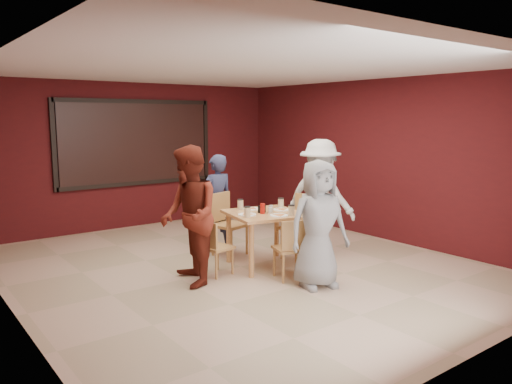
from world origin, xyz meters
TOP-DOWN VIEW (x-y plane):
  - floor at (0.00, 0.00)m, footprint 7.00×7.00m
  - window_blinds at (0.00, 3.45)m, footprint 3.00×0.02m
  - dining_table at (0.31, -0.18)m, footprint 1.18×1.18m
  - chair_front at (0.20, -0.90)m, footprint 0.50×0.50m
  - chair_back at (0.21, 0.69)m, footprint 0.57×0.57m
  - chair_left at (-0.53, -0.11)m, footprint 0.43×0.43m
  - chair_right at (1.04, -0.17)m, footprint 0.55×0.55m
  - diner_front at (0.30, -1.28)m, footprint 0.90×0.71m
  - diner_back at (0.25, 1.00)m, footprint 0.57×0.38m
  - diner_left at (-0.96, -0.22)m, footprint 0.90×1.03m
  - diner_right at (1.48, -0.09)m, footprint 0.98×1.31m

SIDE VIEW (x-z plane):
  - floor at x=0.00m, z-range 0.00..0.00m
  - chair_left at x=-0.53m, z-range 0.05..0.82m
  - chair_front at x=0.20m, z-range 0.05..0.88m
  - chair_back at x=0.21m, z-range 0.06..1.03m
  - chair_right at x=1.04m, z-range 0.06..1.03m
  - dining_table at x=0.31m, z-range 0.22..1.16m
  - diner_back at x=0.25m, z-range 0.00..1.55m
  - diner_front at x=0.30m, z-range 0.00..1.62m
  - diner_left at x=-0.96m, z-range 0.00..1.80m
  - diner_right at x=1.48m, z-range 0.00..1.80m
  - window_blinds at x=0.00m, z-range 0.90..2.40m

